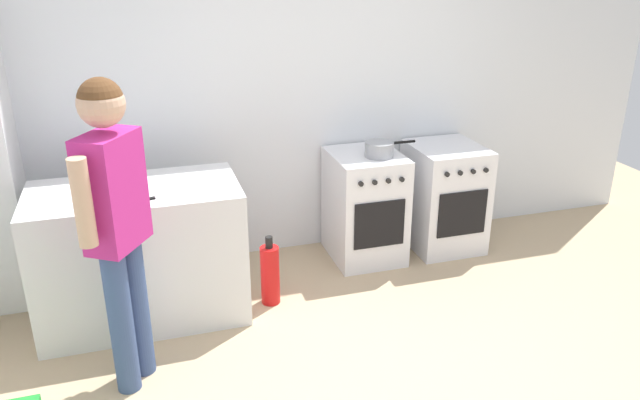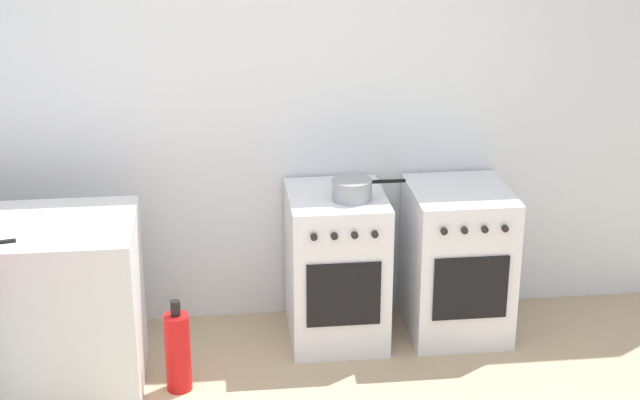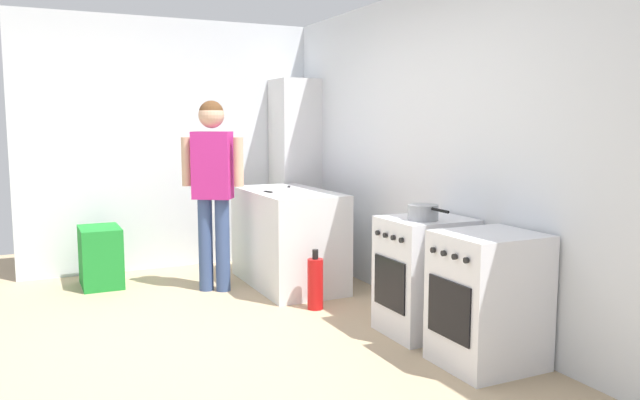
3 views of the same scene
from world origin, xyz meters
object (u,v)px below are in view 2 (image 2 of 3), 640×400
Objects in this scene: oven_left at (336,266)px; fire_extinguisher at (178,351)px; pot at (352,189)px; oven_right at (457,261)px.

fire_extinguisher is at bearing -151.22° from oven_left.
pot is at bearing -47.51° from oven_left.
oven_left is 2.16× the size of pot.
oven_left is 0.68m from oven_right.
oven_left is 1.70× the size of fire_extinguisher.
oven_left is at bearing 28.78° from fire_extinguisher.
oven_right is at bearing 17.10° from fire_extinguisher.
pot reaches higher than fire_extinguisher.
oven_right reaches higher than fire_extinguisher.
pot is 0.79× the size of fire_extinguisher.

